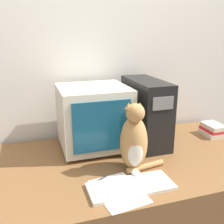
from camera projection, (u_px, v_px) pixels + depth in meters
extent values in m
cube|color=silver|center=(103.00, 68.00, 1.95)|extent=(7.00, 0.05, 2.50)
cube|color=brown|center=(126.00, 211.00, 1.72)|extent=(1.80, 0.93, 0.76)
cube|color=beige|center=(94.00, 145.00, 1.77)|extent=(0.30, 0.24, 0.02)
cube|color=beige|center=(94.00, 116.00, 1.71)|extent=(0.44, 0.41, 0.39)
cube|color=navy|center=(102.00, 127.00, 1.52)|extent=(0.35, 0.01, 0.30)
cube|color=black|center=(146.00, 112.00, 1.80)|extent=(0.19, 0.46, 0.44)
cube|color=slate|center=(163.00, 103.00, 1.55)|extent=(0.14, 0.01, 0.08)
cube|color=silver|center=(131.00, 186.00, 1.31)|extent=(0.43, 0.18, 0.02)
cube|color=beige|center=(131.00, 185.00, 1.30)|extent=(0.39, 0.14, 0.00)
ellipsoid|color=#B7844C|center=(134.00, 143.00, 1.45)|extent=(0.19, 0.20, 0.31)
ellipsoid|color=beige|center=(135.00, 152.00, 1.40)|extent=(0.09, 0.06, 0.17)
sphere|color=#B7844C|center=(135.00, 113.00, 1.37)|extent=(0.12, 0.12, 0.10)
cone|color=#B7844C|center=(129.00, 106.00, 1.36)|extent=(0.04, 0.04, 0.03)
cone|color=#B7844C|center=(140.00, 105.00, 1.36)|extent=(0.04, 0.04, 0.03)
ellipsoid|color=beige|center=(136.00, 174.00, 1.40)|extent=(0.07, 0.09, 0.04)
cylinder|color=#B7844C|center=(146.00, 166.00, 1.48)|extent=(0.24, 0.07, 0.03)
cube|color=beige|center=(213.00, 133.00, 1.97)|extent=(0.15, 0.17, 0.03)
cube|color=red|center=(214.00, 129.00, 1.97)|extent=(0.14, 0.17, 0.02)
cube|color=beige|center=(214.00, 126.00, 1.96)|extent=(0.12, 0.17, 0.03)
cylinder|color=black|center=(97.00, 181.00, 1.36)|extent=(0.13, 0.07, 0.01)
cube|color=white|center=(118.00, 191.00, 1.28)|extent=(0.25, 0.32, 0.00)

